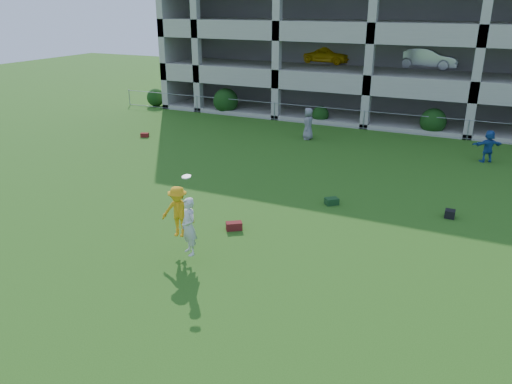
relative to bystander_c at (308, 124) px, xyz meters
The scene contains 11 objects.
ground 15.52m from the bystander_c, 81.35° to the right, with size 100.00×100.00×0.00m, color #235114.
bystander_c is the anchor object (origin of this frame).
bystander_d 9.47m from the bystander_c, ahead, with size 1.49×0.47×1.60m, color #21519A.
bag_red_a 12.81m from the bystander_c, 81.91° to the right, with size 0.55×0.30×0.28m, color #500D19.
bag_green_c 9.94m from the bystander_c, 65.00° to the right, with size 0.50×0.35×0.26m, color #123415.
crate_d 11.95m from the bystander_c, 44.59° to the right, with size 0.35×0.35×0.30m, color black.
bag_red_f 9.55m from the bystander_c, 157.73° to the right, with size 0.45×0.28×0.24m, color #510D10.
frisbee_contest 15.01m from the bystander_c, 85.35° to the right, with size 1.69×1.30×2.37m.
parking_garage 13.59m from the bystander_c, 79.35° to the left, with size 30.00×14.00×12.00m.
fence 4.37m from the bystander_c, 57.66° to the left, with size 36.06×0.06×1.20m.
shrub_row 8.21m from the bystander_c, 32.34° to the left, with size 34.38×2.52×3.50m.
Camera 1 is at (6.85, -11.26, 7.44)m, focal length 35.00 mm.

